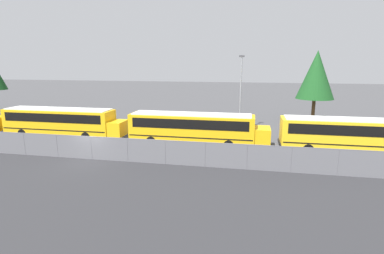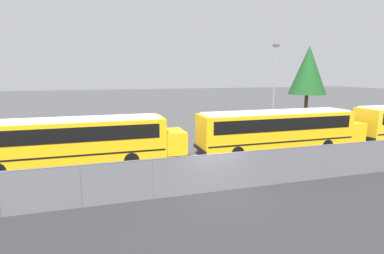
{
  "view_description": "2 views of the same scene",
  "coord_description": "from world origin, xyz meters",
  "px_view_note": "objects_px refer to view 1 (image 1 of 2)",
  "views": [
    {
      "loc": [
        12.37,
        -21.05,
        7.63
      ],
      "look_at": [
        7.12,
        5.57,
        1.78
      ],
      "focal_mm": 28.0,
      "sensor_mm": 36.0,
      "label": 1
    },
    {
      "loc": [
        -5.08,
        -12.89,
        5.66
      ],
      "look_at": [
        0.4,
        5.24,
        2.28
      ],
      "focal_mm": 28.0,
      "sensor_mm": 36.0,
      "label": 2
    }
  ],
  "objects_px": {
    "school_bus_1": "(62,120)",
    "school_bus_3": "(355,133)",
    "light_pole": "(241,90)",
    "tree_1": "(316,75)",
    "school_bus_2": "(194,126)"
  },
  "relations": [
    {
      "from": "school_bus_1",
      "to": "school_bus_3",
      "type": "height_order",
      "value": "same"
    },
    {
      "from": "light_pole",
      "to": "tree_1",
      "type": "xyz_separation_m",
      "value": [
        9.25,
        7.0,
        1.49
      ]
    },
    {
      "from": "school_bus_3",
      "to": "tree_1",
      "type": "distance_m",
      "value": 14.92
    },
    {
      "from": "school_bus_2",
      "to": "tree_1",
      "type": "relative_size",
      "value": 1.43
    },
    {
      "from": "school_bus_3",
      "to": "light_pole",
      "type": "bearing_deg",
      "value": 143.94
    },
    {
      "from": "school_bus_2",
      "to": "light_pole",
      "type": "bearing_deg",
      "value": 61.56
    },
    {
      "from": "light_pole",
      "to": "tree_1",
      "type": "height_order",
      "value": "tree_1"
    },
    {
      "from": "school_bus_1",
      "to": "school_bus_2",
      "type": "relative_size",
      "value": 1.0
    },
    {
      "from": "school_bus_1",
      "to": "school_bus_2",
      "type": "distance_m",
      "value": 14.12
    },
    {
      "from": "school_bus_1",
      "to": "school_bus_3",
      "type": "xyz_separation_m",
      "value": [
        28.03,
        -0.39,
        0.0
      ]
    },
    {
      "from": "school_bus_3",
      "to": "light_pole",
      "type": "distance_m",
      "value": 12.66
    },
    {
      "from": "school_bus_2",
      "to": "school_bus_3",
      "type": "xyz_separation_m",
      "value": [
        13.91,
        -0.0,
        0.0
      ]
    },
    {
      "from": "light_pole",
      "to": "tree_1",
      "type": "bearing_deg",
      "value": 37.1
    },
    {
      "from": "school_bus_2",
      "to": "tree_1",
      "type": "distance_m",
      "value": 19.9
    },
    {
      "from": "school_bus_1",
      "to": "light_pole",
      "type": "distance_m",
      "value": 19.52
    }
  ]
}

